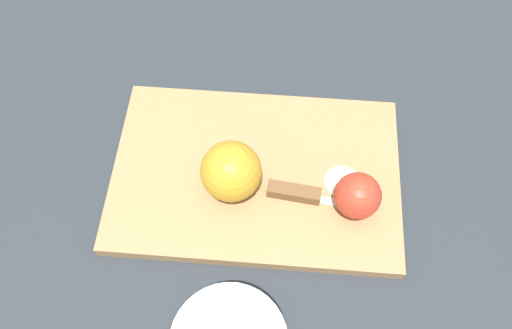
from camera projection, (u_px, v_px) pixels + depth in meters
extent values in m
plane|color=#282D33|center=(256.00, 177.00, 0.77)|extent=(4.00, 4.00, 0.00)
cube|color=#A37A4C|center=(256.00, 174.00, 0.76)|extent=(0.46, 0.34, 0.02)
sphere|color=gold|center=(231.00, 171.00, 0.70)|extent=(0.09, 0.09, 0.09)
cylinder|color=#EFE5C6|center=(226.00, 171.00, 0.70)|extent=(0.02, 0.08, 0.08)
sphere|color=red|center=(358.00, 196.00, 0.69)|extent=(0.07, 0.07, 0.07)
cylinder|color=#EFE5C6|center=(357.00, 192.00, 0.69)|extent=(0.06, 0.01, 0.06)
cube|color=silver|center=(348.00, 204.00, 0.72)|extent=(0.08, 0.03, 0.00)
cube|color=brown|center=(294.00, 192.00, 0.72)|extent=(0.08, 0.04, 0.02)
cylinder|color=#EFE5C6|center=(342.00, 182.00, 0.74)|extent=(0.05, 0.05, 0.00)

